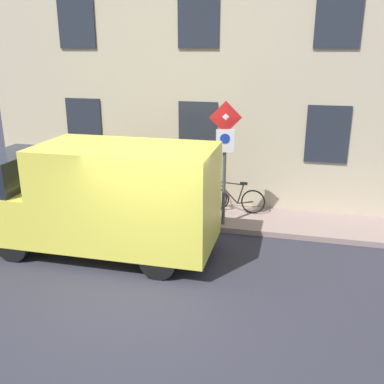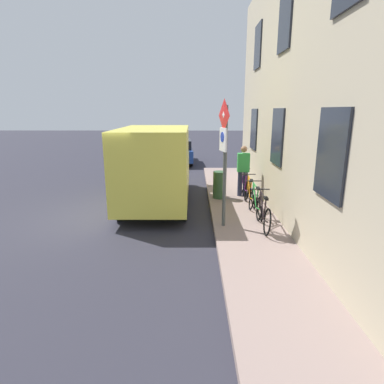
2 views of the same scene
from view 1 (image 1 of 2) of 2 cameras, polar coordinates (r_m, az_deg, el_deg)
name	(u,v)px [view 1 (image 1 of 2)]	position (r m, az deg, el deg)	size (l,w,h in m)	color
ground_plane	(137,294)	(8.59, -7.19, -13.12)	(80.00, 80.00, 0.00)	#2B2B35
sidewalk_slab	(190,214)	(12.12, -0.21, -2.92)	(1.77, 14.66, 0.14)	gray
building_facade	(201,80)	(12.53, 1.19, 14.42)	(0.75, 12.66, 7.22)	#BCAE90
sign_post_stacked	(225,147)	(10.68, 4.32, 5.90)	(0.20, 0.55, 3.02)	#474C47
delivery_van	(102,197)	(9.84, -11.69, -0.59)	(2.03, 5.34, 2.50)	#DFD449
bicycle_black	(234,199)	(12.07, 5.48, -0.87)	(0.46, 1.71, 0.89)	black
bicycle_green	(199,196)	(12.24, 0.90, -0.51)	(0.46, 1.71, 0.89)	black
bicycle_orange	(165,193)	(12.49, -3.53, -0.16)	(0.46, 1.71, 0.89)	black
bicycle_purple	(133,191)	(12.81, -7.77, 0.18)	(0.46, 1.71, 0.89)	black
pedestrian	(129,173)	(12.62, -8.29, 2.54)	(0.41, 0.28, 1.72)	#262B47
litter_bin	(128,198)	(11.95, -8.38, -0.79)	(0.44, 0.44, 0.90)	#2D5133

